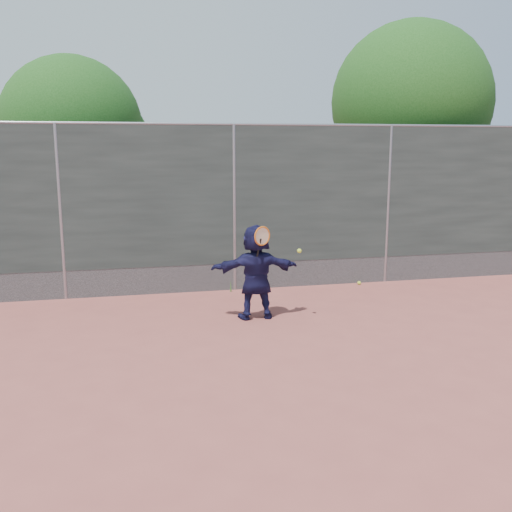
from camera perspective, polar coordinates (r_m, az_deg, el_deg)
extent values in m
plane|color=#9E4C42|center=(7.36, 2.84, -10.01)|extent=(80.00, 80.00, 0.00)
imported|color=#16153B|center=(8.73, 0.00, -1.58)|extent=(1.37, 0.45, 1.47)
sphere|color=#CDE733|center=(11.14, 10.28, -2.67)|extent=(0.07, 0.07, 0.07)
cube|color=#38423D|center=(10.32, -2.20, 6.08)|extent=(20.00, 0.04, 2.50)
cube|color=slate|center=(10.56, -2.14, -2.05)|extent=(20.00, 0.03, 0.50)
cylinder|color=gray|center=(10.29, -2.25, 13.03)|extent=(20.00, 0.05, 0.05)
cylinder|color=gray|center=(10.25, -18.96, 4.05)|extent=(0.06, 0.06, 3.00)
cylinder|color=gray|center=(10.35, -2.19, 4.71)|extent=(0.06, 0.06, 3.00)
cylinder|color=gray|center=(11.27, 13.05, 4.95)|extent=(0.06, 0.06, 3.00)
torus|color=#D66214|center=(8.44, 0.62, 2.01)|extent=(0.28, 0.15, 0.29)
cylinder|color=beige|center=(8.44, 0.62, 2.01)|extent=(0.23, 0.11, 0.25)
cylinder|color=black|center=(8.48, 0.26, 0.69)|extent=(0.08, 0.13, 0.33)
sphere|color=#CDE733|center=(8.59, 4.36, 0.52)|extent=(0.07, 0.07, 0.07)
cylinder|color=#382314|center=(13.92, 14.74, 5.16)|extent=(0.28, 0.28, 2.60)
sphere|color=#23561C|center=(13.88, 15.22, 14.60)|extent=(3.60, 3.60, 3.60)
sphere|color=#23561C|center=(14.38, 17.38, 12.91)|extent=(2.52, 2.52, 2.52)
cylinder|color=#382314|center=(13.26, -17.46, 3.87)|extent=(0.28, 0.28, 2.20)
sphere|color=#23561C|center=(13.18, -17.95, 12.20)|extent=(3.00, 3.00, 3.00)
sphere|color=#23561C|center=(13.33, -15.18, 11.04)|extent=(2.10, 2.10, 2.10)
cone|color=#387226|center=(10.52, -0.68, -2.77)|extent=(0.03, 0.03, 0.26)
cone|color=#387226|center=(10.60, 0.89, -2.55)|extent=(0.03, 0.03, 0.30)
cone|color=#387226|center=(10.44, -2.54, -2.99)|extent=(0.03, 0.03, 0.22)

